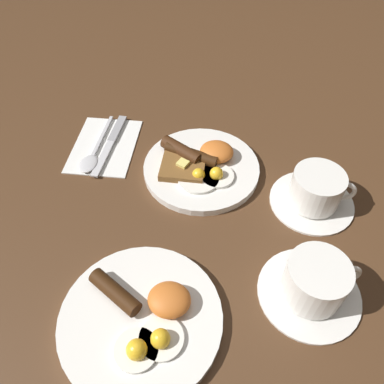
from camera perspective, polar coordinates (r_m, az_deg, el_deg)
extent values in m
plane|color=#4C301C|center=(0.76, 1.42, 3.23)|extent=(3.00, 3.00, 0.00)
cylinder|color=white|center=(0.75, 1.43, 3.63)|extent=(0.23, 0.23, 0.01)
cylinder|color=white|center=(0.72, 3.87, 2.45)|extent=(0.06, 0.06, 0.01)
sphere|color=yellow|center=(0.71, 3.75, 2.83)|extent=(0.03, 0.03, 0.03)
cylinder|color=white|center=(0.72, 0.90, 2.15)|extent=(0.08, 0.08, 0.01)
sphere|color=yellow|center=(0.71, 1.08, 2.67)|extent=(0.02, 0.02, 0.02)
ellipsoid|color=orange|center=(0.75, 3.78, 6.16)|extent=(0.07, 0.06, 0.03)
cylinder|color=#3D210F|center=(0.76, -1.62, 6.32)|extent=(0.09, 0.07, 0.03)
cylinder|color=#351D0B|center=(0.75, -0.08, 5.72)|extent=(0.11, 0.05, 0.02)
cube|color=brown|center=(0.73, -1.39, 3.84)|extent=(0.09, 0.08, 0.01)
cube|color=#F4E072|center=(0.73, -1.41, 4.40)|extent=(0.03, 0.03, 0.01)
cylinder|color=white|center=(0.58, -7.79, -18.63)|extent=(0.24, 0.24, 0.01)
cylinder|color=white|center=(0.56, -4.56, -21.38)|extent=(0.06, 0.06, 0.01)
sphere|color=yellow|center=(0.55, -4.36, -21.46)|extent=(0.03, 0.03, 0.03)
cylinder|color=white|center=(0.56, -8.50, -22.69)|extent=(0.06, 0.06, 0.01)
sphere|color=yellow|center=(0.55, -8.43, -22.66)|extent=(0.03, 0.03, 0.03)
ellipsoid|color=orange|center=(0.57, -3.89, -15.98)|extent=(0.06, 0.06, 0.03)
cylinder|color=#361D0C|center=(0.58, -11.67, -14.70)|extent=(0.09, 0.07, 0.02)
cylinder|color=white|center=(0.73, 17.76, -1.33)|extent=(0.15, 0.15, 0.01)
cylinder|color=white|center=(0.71, 18.44, 0.56)|extent=(0.09, 0.09, 0.06)
cylinder|color=brown|center=(0.68, 19.03, 2.22)|extent=(0.08, 0.08, 0.00)
torus|color=white|center=(0.71, 22.12, 0.15)|extent=(0.04, 0.01, 0.04)
cylinder|color=white|center=(0.62, 17.40, -14.40)|extent=(0.16, 0.16, 0.01)
cylinder|color=white|center=(0.59, 18.27, -12.69)|extent=(0.09, 0.09, 0.07)
cylinder|color=brown|center=(0.56, 19.05, -11.11)|extent=(0.08, 0.08, 0.00)
torus|color=white|center=(0.61, 22.43, -11.64)|extent=(0.05, 0.02, 0.05)
cube|color=white|center=(0.83, -13.17, 6.95)|extent=(0.14, 0.19, 0.01)
cube|color=silver|center=(0.79, -13.43, 5.03)|extent=(0.02, 0.11, 0.00)
cube|color=#9E9EA3|center=(0.86, -11.31, 9.44)|extent=(0.02, 0.09, 0.01)
ellipsoid|color=silver|center=(0.79, -15.52, 4.17)|extent=(0.04, 0.05, 0.01)
cube|color=silver|center=(0.85, -13.47, 8.40)|extent=(0.01, 0.13, 0.00)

